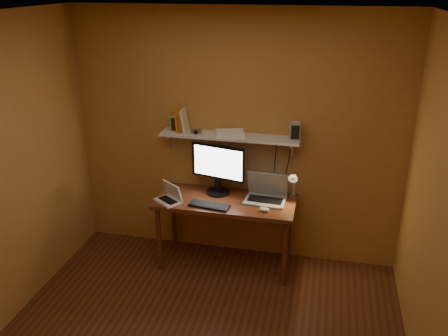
% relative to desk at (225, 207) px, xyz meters
% --- Properties ---
extents(room, '(3.44, 3.24, 2.64)m').
position_rel_desk_xyz_m(room, '(0.04, -1.28, 0.64)').
color(room, '#5C2817').
rests_on(room, ground).
extents(desk, '(1.40, 0.60, 0.75)m').
position_rel_desk_xyz_m(desk, '(0.00, 0.00, 0.00)').
color(desk, maroon).
rests_on(desk, ground).
extents(wall_shelf, '(1.40, 0.25, 0.21)m').
position_rel_desk_xyz_m(wall_shelf, '(0.00, 0.19, 0.69)').
color(wall_shelf, silver).
rests_on(wall_shelf, room).
extents(monitor, '(0.57, 0.29, 0.52)m').
position_rel_desk_xyz_m(monitor, '(-0.11, 0.15, 0.38)').
color(monitor, black).
rests_on(monitor, desk).
extents(laptop, '(0.42, 0.32, 0.29)m').
position_rel_desk_xyz_m(laptop, '(0.40, 0.09, 0.16)').
color(laptop, gray).
rests_on(laptop, desk).
extents(netbook, '(0.32, 0.30, 0.19)m').
position_rel_desk_xyz_m(netbook, '(-0.53, -0.15, 0.14)').
color(netbook, white).
rests_on(netbook, desk).
extents(keyboard, '(0.41, 0.18, 0.02)m').
position_rel_desk_xyz_m(keyboard, '(-0.12, -0.18, 0.10)').
color(keyboard, black).
rests_on(keyboard, desk).
extents(mouse, '(0.12, 0.09, 0.04)m').
position_rel_desk_xyz_m(mouse, '(0.42, -0.16, 0.10)').
color(mouse, white).
rests_on(mouse, desk).
extents(desk_lamp, '(0.09, 0.23, 0.38)m').
position_rel_desk_xyz_m(desk_lamp, '(0.66, 0.13, 0.29)').
color(desk_lamp, silver).
rests_on(desk_lamp, desk).
extents(speaker_left, '(0.11, 0.11, 0.17)m').
position_rel_desk_xyz_m(speaker_left, '(-0.55, 0.20, 0.79)').
color(speaker_left, gray).
rests_on(speaker_left, wall_shelf).
extents(speaker_right, '(0.11, 0.11, 0.17)m').
position_rel_desk_xyz_m(speaker_right, '(0.64, 0.20, 0.80)').
color(speaker_right, gray).
rests_on(speaker_right, wall_shelf).
extents(books, '(0.12, 0.16, 0.23)m').
position_rel_desk_xyz_m(books, '(-0.50, 0.21, 0.83)').
color(books, '#C36100').
rests_on(books, wall_shelf).
extents(shelf_camera, '(0.11, 0.06, 0.07)m').
position_rel_desk_xyz_m(shelf_camera, '(-0.33, 0.13, 0.74)').
color(shelf_camera, silver).
rests_on(shelf_camera, wall_shelf).
extents(router, '(0.32, 0.26, 0.05)m').
position_rel_desk_xyz_m(router, '(0.01, 0.18, 0.73)').
color(router, white).
rests_on(router, wall_shelf).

